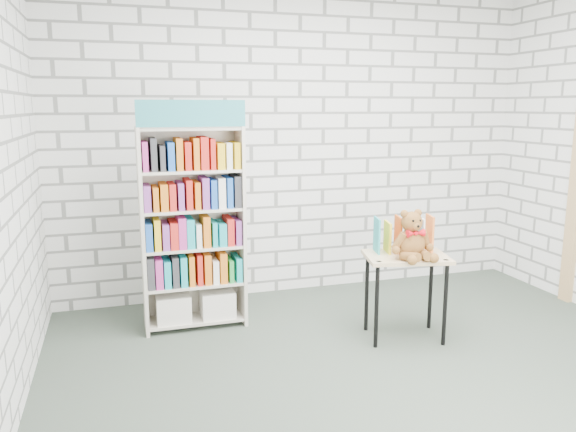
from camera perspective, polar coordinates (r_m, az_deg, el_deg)
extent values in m
plane|color=#3B463B|center=(3.84, 10.93, -16.24)|extent=(4.50, 4.50, 0.00)
cube|color=silver|center=(5.27, 1.20, 7.27)|extent=(4.50, 0.02, 2.80)
cube|color=beige|center=(4.45, -14.59, -1.61)|extent=(0.03, 0.31, 1.60)
cube|color=beige|center=(4.54, -4.80, -1.02)|extent=(0.03, 0.31, 1.60)
cube|color=beige|center=(4.62, -9.89, -0.95)|extent=(0.80, 0.02, 1.60)
cube|color=teal|center=(4.23, -9.77, 10.23)|extent=(0.80, 0.02, 0.20)
cube|color=beige|center=(4.69, -9.35, -10.26)|extent=(0.75, 0.29, 0.02)
cube|color=beige|center=(4.59, -9.47, -6.75)|extent=(0.75, 0.29, 0.02)
cube|color=beige|center=(4.51, -9.59, -3.08)|extent=(0.75, 0.29, 0.02)
cube|color=beige|center=(4.45, -9.71, 0.70)|extent=(0.75, 0.29, 0.02)
cube|color=beige|center=(4.40, -9.84, 4.57)|extent=(0.75, 0.29, 0.02)
cube|color=beige|center=(4.38, -9.98, 8.74)|extent=(0.75, 0.29, 0.02)
cube|color=silver|center=(4.63, -11.60, -9.07)|extent=(0.27, 0.25, 0.21)
cube|color=silver|center=(4.67, -7.21, -8.74)|extent=(0.27, 0.25, 0.21)
cube|color=green|center=(4.55, -9.50, -5.37)|extent=(0.75, 0.25, 0.21)
cube|color=orange|center=(4.47, -9.62, -1.65)|extent=(0.75, 0.25, 0.21)
cube|color=#BF338C|center=(4.42, -9.74, 2.18)|extent=(0.75, 0.25, 0.21)
cube|color=#19A5B2|center=(4.38, -9.87, 6.09)|extent=(0.75, 0.25, 0.21)
cube|color=tan|center=(4.31, 11.94, -4.08)|extent=(0.68, 0.54, 0.03)
cylinder|color=black|center=(4.19, 8.98, -9.10)|extent=(0.03, 0.03, 0.63)
cylinder|color=black|center=(4.49, 8.00, -7.68)|extent=(0.03, 0.03, 0.63)
cylinder|color=black|center=(4.34, 15.67, -8.68)|extent=(0.03, 0.03, 0.63)
cylinder|color=black|center=(4.63, 14.27, -7.36)|extent=(0.03, 0.03, 0.63)
cylinder|color=black|center=(4.10, 9.22, -4.61)|extent=(0.04, 0.04, 0.01)
cylinder|color=black|center=(4.24, 15.74, -4.35)|extent=(0.04, 0.04, 0.01)
cube|color=teal|center=(4.31, 9.02, -2.04)|extent=(0.05, 0.19, 0.25)
cube|color=yellow|center=(4.33, 10.08, -2.02)|extent=(0.05, 0.19, 0.25)
cube|color=#CF5216|center=(4.36, 11.13, -1.99)|extent=(0.05, 0.19, 0.25)
cube|color=black|center=(4.38, 12.16, -1.96)|extent=(0.05, 0.19, 0.25)
cube|color=white|center=(4.40, 13.19, -1.94)|extent=(0.05, 0.19, 0.25)
cube|color=orange|center=(4.43, 14.20, -1.91)|extent=(0.05, 0.19, 0.25)
ellipsoid|color=brown|center=(4.21, 12.35, -2.75)|extent=(0.21, 0.18, 0.21)
sphere|color=brown|center=(4.17, 12.48, -0.59)|extent=(0.15, 0.15, 0.15)
sphere|color=brown|center=(4.15, 11.74, 0.23)|extent=(0.06, 0.06, 0.06)
sphere|color=brown|center=(4.20, 13.07, 0.31)|extent=(0.06, 0.06, 0.06)
sphere|color=brown|center=(4.12, 12.89, -1.03)|extent=(0.06, 0.06, 0.06)
sphere|color=black|center=(4.10, 12.60, -0.50)|extent=(0.02, 0.02, 0.02)
sphere|color=black|center=(4.13, 13.24, -0.46)|extent=(0.02, 0.02, 0.02)
sphere|color=black|center=(4.10, 13.09, -1.04)|extent=(0.02, 0.02, 0.02)
cylinder|color=brown|center=(4.14, 11.22, -2.53)|extent=(0.11, 0.09, 0.15)
cylinder|color=brown|center=(4.24, 13.76, -2.29)|extent=(0.11, 0.09, 0.15)
sphere|color=brown|center=(4.12, 10.92, -3.43)|extent=(0.06, 0.06, 0.06)
sphere|color=brown|center=(4.26, 14.18, -3.11)|extent=(0.06, 0.06, 0.06)
cylinder|color=brown|center=(4.11, 12.32, -4.05)|extent=(0.11, 0.17, 0.09)
cylinder|color=brown|center=(4.17, 13.78, -3.90)|extent=(0.11, 0.17, 0.09)
sphere|color=brown|center=(4.04, 12.51, -4.40)|extent=(0.07, 0.07, 0.07)
sphere|color=brown|center=(4.13, 14.59, -4.17)|extent=(0.07, 0.07, 0.07)
cone|color=red|center=(4.12, 12.41, -1.75)|extent=(0.06, 0.06, 0.06)
cone|color=red|center=(4.16, 13.26, -1.68)|extent=(0.06, 0.06, 0.06)
sphere|color=red|center=(4.14, 12.86, -1.72)|extent=(0.03, 0.03, 0.03)
cube|color=tan|center=(5.57, 27.21, 2.64)|extent=(0.05, 0.12, 2.10)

